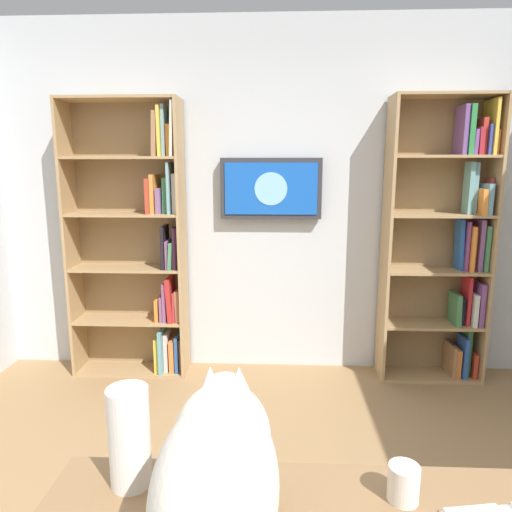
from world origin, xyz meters
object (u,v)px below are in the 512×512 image
object	(u,v)px
bookshelf_right	(142,244)
cat	(218,470)
paper_towel_roll	(129,437)
bookshelf_left	(448,242)
wall_mounted_tv	(271,189)
coffee_mug	(404,483)

from	to	relation	value
bookshelf_right	cat	distance (m)	2.67
bookshelf_right	paper_towel_roll	distance (m)	2.42
paper_towel_roll	bookshelf_right	bearing A→B (deg)	-74.44
bookshelf_left	bookshelf_right	world-z (taller)	bookshelf_left
bookshelf_right	wall_mounted_tv	bearing A→B (deg)	-175.23
bookshelf_left	coffee_mug	bearing A→B (deg)	68.10
cat	bookshelf_right	bearing A→B (deg)	-70.09
bookshelf_left	paper_towel_roll	world-z (taller)	bookshelf_left
cat	coffee_mug	bearing A→B (deg)	-161.60
bookshelf_left	bookshelf_right	bearing A→B (deg)	-0.04
paper_towel_roll	coffee_mug	bearing A→B (deg)	177.57
cat	paper_towel_roll	world-z (taller)	cat
coffee_mug	wall_mounted_tv	bearing A→B (deg)	-81.24
bookshelf_right	cat	bearing A→B (deg)	109.91
coffee_mug	bookshelf_left	bearing A→B (deg)	-111.90
paper_towel_roll	coffee_mug	world-z (taller)	paper_towel_roll
wall_mounted_tv	paper_towel_roll	world-z (taller)	wall_mounted_tv
bookshelf_left	cat	size ratio (longest dim) A/B	3.24
bookshelf_left	cat	xyz separation A→B (m)	(1.40, 2.51, -0.12)
wall_mounted_tv	coffee_mug	bearing A→B (deg)	98.76
wall_mounted_tv	cat	bearing A→B (deg)	88.21
bookshelf_left	wall_mounted_tv	size ratio (longest dim) A/B	2.75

